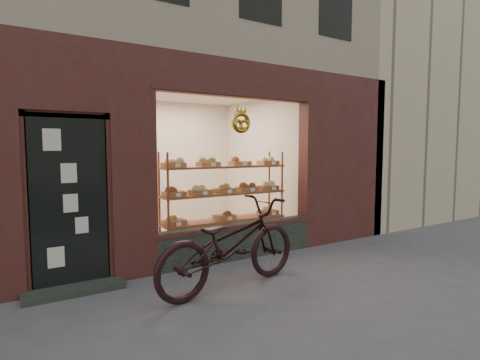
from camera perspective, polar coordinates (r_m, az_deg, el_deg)
ground at (r=4.28m, az=9.85°, el=-19.44°), size 90.00×90.00×0.00m
neighbor_right at (r=15.07m, az=24.27°, el=14.88°), size 12.00×7.00×9.00m
display_shelf at (r=6.32m, az=-2.38°, el=-3.19°), size 2.20×0.45×1.70m
bicycle at (r=4.73m, az=-1.46°, el=-9.78°), size 2.22×1.07×1.12m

